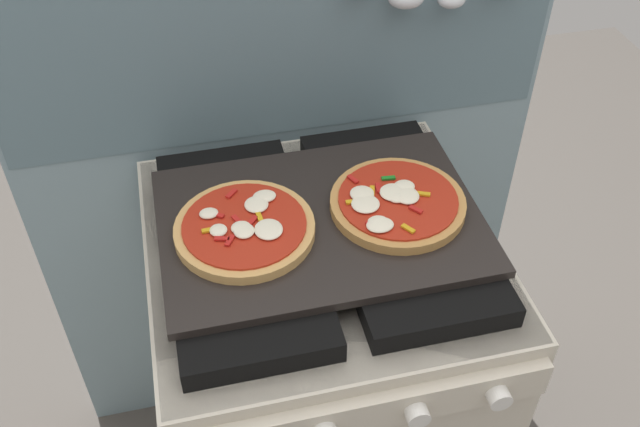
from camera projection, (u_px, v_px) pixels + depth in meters
name	position (u px, v px, depth m)	size (l,w,h in m)	color
kitchen_backsplash	(286.00, 158.00, 1.53)	(1.10, 0.09, 1.55)	#7A939E
stove	(320.00, 379.00, 1.52)	(0.60, 0.64, 0.90)	beige
baking_tray	(320.00, 221.00, 1.21)	(0.54, 0.38, 0.02)	black
pizza_left	(245.00, 228.00, 1.17)	(0.23, 0.23, 0.03)	tan
pizza_right	(396.00, 203.00, 1.21)	(0.23, 0.23, 0.03)	#C18947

